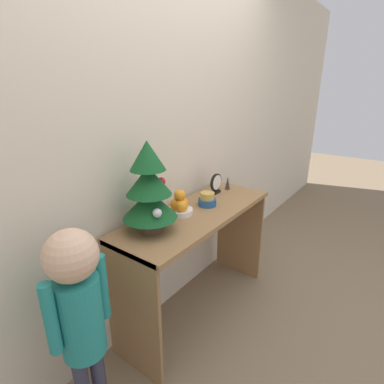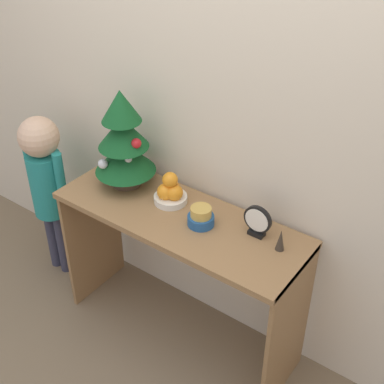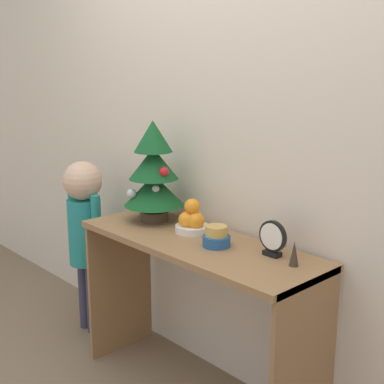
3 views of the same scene
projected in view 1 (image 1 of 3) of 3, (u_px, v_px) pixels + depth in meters
name	position (u px, v px, depth m)	size (l,w,h in m)	color
ground_plane	(223.00, 322.00, 2.07)	(12.00, 12.00, 0.00)	#7A664C
back_wall	(165.00, 134.00, 1.92)	(7.00, 0.05, 2.50)	beige
console_table	(198.00, 236.00, 1.99)	(1.23, 0.44, 0.78)	olive
mini_tree	(149.00, 189.00, 1.60)	(0.30, 0.30, 0.51)	#4C3828
fruit_bowl	(180.00, 205.00, 1.87)	(0.16, 0.16, 0.16)	silver
singing_bowl	(207.00, 200.00, 2.01)	(0.12, 0.12, 0.09)	#235189
desk_clock	(216.00, 184.00, 2.23)	(0.13, 0.04, 0.15)	black
figurine	(228.00, 183.00, 2.32)	(0.04, 0.04, 0.10)	#382D23
child_figure	(79.00, 305.00, 1.26)	(0.30, 0.22, 1.02)	#38384C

